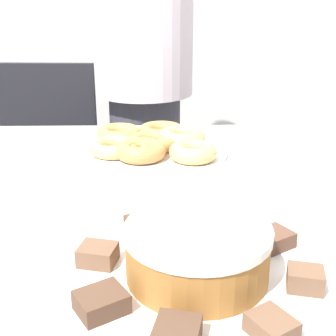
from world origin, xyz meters
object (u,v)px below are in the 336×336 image
object	(u,v)px
person_standing	(144,79)
frosted_cake	(197,251)
office_chair_left	(42,189)
plate_cake	(197,278)
plate_donuts	(152,150)

from	to	relation	value
person_standing	frosted_cake	world-z (taller)	person_standing
office_chair_left	plate_cake	size ratio (longest dim) A/B	2.41
person_standing	office_chair_left	bearing A→B (deg)	-175.38
plate_cake	plate_donuts	distance (m)	0.53
office_chair_left	plate_donuts	size ratio (longest dim) A/B	2.44
plate_donuts	frosted_cake	world-z (taller)	frosted_cake
plate_cake	office_chair_left	bearing A→B (deg)	113.60
office_chair_left	person_standing	bearing A→B (deg)	7.38
plate_cake	frosted_cake	world-z (taller)	frosted_cake
office_chair_left	plate_donuts	distance (m)	0.85
person_standing	frosted_cake	xyz separation A→B (m)	(0.10, -1.19, -0.01)
person_standing	plate_cake	world-z (taller)	person_standing
office_chair_left	plate_cake	bearing A→B (deg)	-63.63
person_standing	plate_cake	xyz separation A→B (m)	(0.10, -1.19, -0.05)
office_chair_left	plate_donuts	bearing A→B (deg)	-52.35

